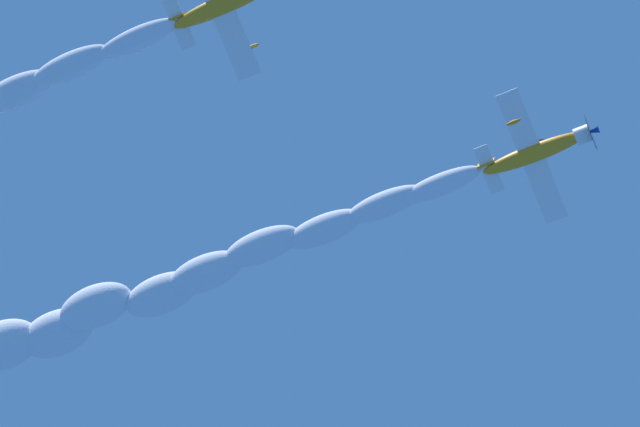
% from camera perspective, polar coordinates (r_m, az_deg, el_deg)
% --- Properties ---
extents(airplane_lead, '(8.00, 7.73, 3.72)m').
position_cam_1_polar(airplane_lead, '(80.89, 9.52, 2.69)').
color(airplane_lead, orange).
extents(airplane_left_wingman, '(7.93, 7.72, 3.85)m').
position_cam_1_polar(airplane_left_wingman, '(76.18, -4.05, 9.18)').
color(airplane_left_wingman, orange).
extents(smoke_trail_lead, '(12.37, 41.58, 3.82)m').
position_cam_1_polar(smoke_trail_lead, '(89.26, -9.39, -4.20)').
color(smoke_trail_lead, white).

